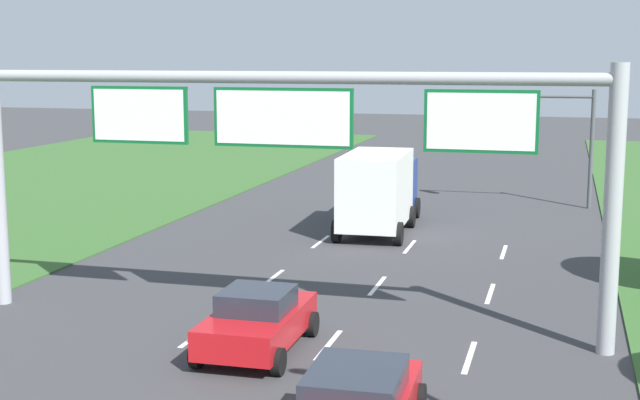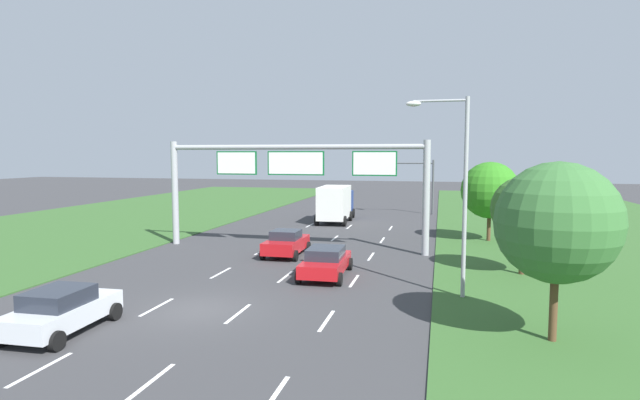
{
  "view_description": "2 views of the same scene",
  "coord_description": "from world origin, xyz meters",
  "px_view_note": "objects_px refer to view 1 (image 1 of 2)",
  "views": [
    {
      "loc": [
        7.22,
        -8.69,
        7.15
      ],
      "look_at": [
        0.32,
        16.38,
        2.93
      ],
      "focal_mm": 50.0,
      "sensor_mm": 36.0,
      "label": 1
    },
    {
      "loc": [
        9.23,
        -17.46,
        6.09
      ],
      "look_at": [
        1.16,
        15.83,
        3.0
      ],
      "focal_mm": 28.0,
      "sensor_mm": 36.0,
      "label": 2
    }
  ],
  "objects_px": {
    "box_truck": "(379,188)",
    "sign_gantry": "(281,141)",
    "traffic_light_mast": "(550,126)",
    "car_mid_lane": "(257,320)"
  },
  "relations": [
    {
      "from": "sign_gantry",
      "to": "box_truck",
      "type": "bearing_deg",
      "value": 90.67
    },
    {
      "from": "traffic_light_mast",
      "to": "sign_gantry",
      "type": "bearing_deg",
      "value": -106.56
    },
    {
      "from": "car_mid_lane",
      "to": "sign_gantry",
      "type": "bearing_deg",
      "value": 90.64
    },
    {
      "from": "sign_gantry",
      "to": "traffic_light_mast",
      "type": "relative_size",
      "value": 3.08
    },
    {
      "from": "traffic_light_mast",
      "to": "box_truck",
      "type": "bearing_deg",
      "value": -129.77
    },
    {
      "from": "car_mid_lane",
      "to": "traffic_light_mast",
      "type": "relative_size",
      "value": 0.73
    },
    {
      "from": "traffic_light_mast",
      "to": "car_mid_lane",
      "type": "bearing_deg",
      "value": -105.04
    },
    {
      "from": "box_truck",
      "to": "sign_gantry",
      "type": "relative_size",
      "value": 0.42
    },
    {
      "from": "box_truck",
      "to": "sign_gantry",
      "type": "bearing_deg",
      "value": -91.49
    },
    {
      "from": "box_truck",
      "to": "traffic_light_mast",
      "type": "distance_m",
      "value": 10.47
    }
  ]
}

